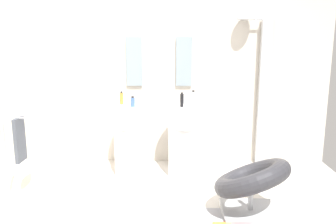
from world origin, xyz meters
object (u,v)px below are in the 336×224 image
(lounge_chair, at_px, (251,182))
(soap_bottle_white, at_px, (193,98))
(towel_rack, at_px, (17,142))
(pedestal_sink_left, at_px, (132,136))
(soap_bottle_amber, at_px, (122,98))
(shower_column, at_px, (263,90))
(soap_bottle_black, at_px, (182,100))
(soap_bottle_blue, at_px, (133,102))
(pedestal_sink_right, at_px, (184,136))

(lounge_chair, xyz_separation_m, soap_bottle_white, (-0.53, 1.15, 0.66))
(towel_rack, distance_m, soap_bottle_white, 2.16)
(pedestal_sink_left, relative_size, lounge_chair, 0.94)
(soap_bottle_amber, distance_m, soap_bottle_white, 0.94)
(shower_column, distance_m, soap_bottle_amber, 1.96)
(shower_column, bearing_deg, soap_bottle_black, -156.15)
(pedestal_sink_left, distance_m, soap_bottle_black, 0.85)
(pedestal_sink_left, distance_m, soap_bottle_amber, 0.52)
(soap_bottle_white, bearing_deg, soap_bottle_amber, 178.02)
(soap_bottle_white, bearing_deg, soap_bottle_black, -139.61)
(pedestal_sink_left, xyz_separation_m, shower_column, (1.80, 0.36, 0.58))
(towel_rack, xyz_separation_m, soap_bottle_blue, (1.23, 0.58, 0.36))
(soap_bottle_black, bearing_deg, shower_column, 23.85)
(pedestal_sink_left, xyz_separation_m, soap_bottle_amber, (-0.13, 0.02, 0.50))
(soap_bottle_blue, bearing_deg, pedestal_sink_right, 13.75)
(soap_bottle_amber, bearing_deg, shower_column, 10.07)
(pedestal_sink_left, distance_m, pedestal_sink_right, 0.70)
(shower_column, distance_m, soap_bottle_white, 1.06)
(pedestal_sink_right, relative_size, soap_bottle_white, 5.32)
(shower_column, xyz_separation_m, towel_rack, (-2.98, -1.10, -0.45))
(towel_rack, bearing_deg, soap_bottle_amber, 35.73)
(pedestal_sink_right, xyz_separation_m, soap_bottle_black, (-0.03, -0.14, 0.51))
(shower_column, distance_m, towel_rack, 3.21)
(pedestal_sink_right, distance_m, towel_rack, 2.03)
(pedestal_sink_right, height_order, soap_bottle_white, soap_bottle_white)
(towel_rack, xyz_separation_m, soap_bottle_white, (2.00, 0.73, 0.38))
(soap_bottle_white, bearing_deg, soap_bottle_blue, -169.16)
(pedestal_sink_right, height_order, shower_column, shower_column)
(soap_bottle_amber, xyz_separation_m, soap_bottle_black, (0.79, -0.16, 0.01))
(soap_bottle_amber, bearing_deg, soap_bottle_white, -1.98)
(lounge_chair, height_order, soap_bottle_blue, soap_bottle_blue)
(lounge_chair, relative_size, towel_rack, 1.14)
(shower_column, relative_size, soap_bottle_blue, 15.19)
(pedestal_sink_right, relative_size, soap_bottle_amber, 5.99)
(shower_column, bearing_deg, soap_bottle_amber, -169.93)
(pedestal_sink_right, bearing_deg, shower_column, 18.19)
(soap_bottle_black, bearing_deg, pedestal_sink_right, 76.16)
(soap_bottle_amber, distance_m, soap_bottle_blue, 0.25)
(lounge_chair, distance_m, soap_bottle_blue, 1.76)
(pedestal_sink_left, xyz_separation_m, soap_bottle_white, (0.81, -0.01, 0.51))
(pedestal_sink_left, relative_size, soap_bottle_blue, 7.59)
(soap_bottle_white, bearing_deg, towel_rack, -159.96)
(shower_column, relative_size, lounge_chair, 1.89)
(lounge_chair, distance_m, towel_rack, 2.58)
(soap_bottle_blue, height_order, soap_bottle_black, soap_bottle_black)
(soap_bottle_white, bearing_deg, shower_column, 20.80)
(soap_bottle_white, bearing_deg, lounge_chair, -65.32)
(towel_rack, height_order, soap_bottle_white, soap_bottle_white)
(soap_bottle_amber, xyz_separation_m, soap_bottle_blue, (0.17, -0.18, -0.02))
(shower_column, height_order, towel_rack, shower_column)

